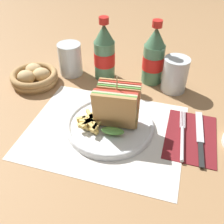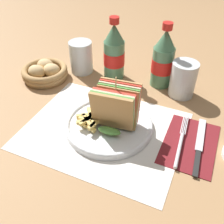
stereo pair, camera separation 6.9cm
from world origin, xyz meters
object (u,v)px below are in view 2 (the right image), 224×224
(coke_bottle_far, at_px, (163,60))
(bread_basket, at_px, (45,72))
(fork, at_px, (180,144))
(coke_bottle_near, at_px, (114,53))
(glass_near, at_px, (183,81))
(glass_far, at_px, (81,59))
(club_sandwich, at_px, (116,108))
(knife, at_px, (199,146))
(plate_main, at_px, (109,125))

(coke_bottle_far, relative_size, bread_basket, 1.34)
(fork, distance_m, coke_bottle_near, 0.38)
(fork, relative_size, coke_bottle_far, 0.94)
(glass_near, xyz_separation_m, bread_basket, (-0.44, -0.09, -0.02))
(fork, relative_size, glass_far, 1.78)
(club_sandwich, height_order, coke_bottle_far, coke_bottle_far)
(knife, relative_size, glass_near, 1.87)
(plate_main, xyz_separation_m, glass_far, (-0.21, 0.23, 0.04))
(coke_bottle_near, distance_m, glass_far, 0.13)
(bread_basket, bearing_deg, coke_bottle_near, 26.19)
(glass_far, bearing_deg, fork, -29.32)
(knife, height_order, bread_basket, bread_basket)
(coke_bottle_near, relative_size, coke_bottle_far, 1.00)
(plate_main, distance_m, glass_far, 0.32)
(club_sandwich, bearing_deg, glass_far, 134.92)
(plate_main, distance_m, coke_bottle_far, 0.28)
(club_sandwich, bearing_deg, knife, 5.23)
(club_sandwich, distance_m, knife, 0.23)
(club_sandwich, distance_m, glass_near, 0.26)
(knife, distance_m, bread_basket, 0.55)
(glass_far, bearing_deg, bread_basket, -134.85)
(knife, relative_size, coke_bottle_near, 0.99)
(club_sandwich, xyz_separation_m, glass_near, (0.12, 0.23, -0.02))
(coke_bottle_far, distance_m, glass_near, 0.09)
(coke_bottle_near, relative_size, bread_basket, 1.34)
(knife, height_order, glass_near, glass_near)
(plate_main, xyz_separation_m, glass_near, (0.14, 0.23, 0.04))
(coke_bottle_near, relative_size, glass_far, 1.89)
(bread_basket, bearing_deg, glass_near, 11.69)
(plate_main, distance_m, knife, 0.23)
(plate_main, bearing_deg, club_sandwich, 19.00)
(club_sandwich, relative_size, fork, 0.73)
(glass_far, distance_m, bread_basket, 0.13)
(plate_main, xyz_separation_m, coke_bottle_near, (-0.09, 0.25, 0.08))
(fork, xyz_separation_m, coke_bottle_near, (-0.28, 0.24, 0.08))
(fork, bearing_deg, glass_near, 98.22)
(coke_bottle_near, bearing_deg, coke_bottle_far, 6.98)
(knife, xyz_separation_m, coke_bottle_near, (-0.32, 0.22, 0.08))
(fork, distance_m, glass_far, 0.46)
(coke_bottle_near, xyz_separation_m, bread_basket, (-0.21, -0.10, -0.06))
(plate_main, height_order, glass_far, glass_far)
(fork, relative_size, bread_basket, 1.27)
(fork, height_order, glass_far, glass_far)
(coke_bottle_far, bearing_deg, plate_main, -103.81)
(plate_main, height_order, coke_bottle_near, coke_bottle_near)
(coke_bottle_near, relative_size, glass_near, 1.89)
(coke_bottle_far, distance_m, glass_far, 0.28)
(knife, height_order, glass_far, glass_far)
(coke_bottle_far, height_order, bread_basket, coke_bottle_far)
(coke_bottle_near, distance_m, coke_bottle_far, 0.16)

